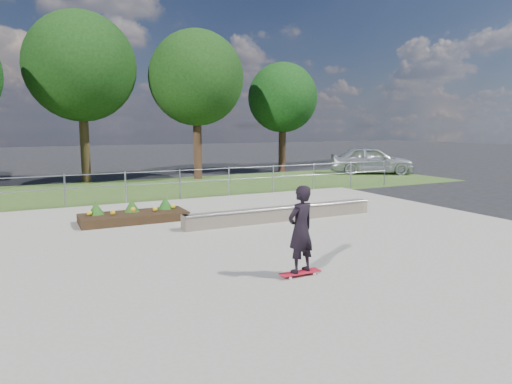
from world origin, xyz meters
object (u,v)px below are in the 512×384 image
skateboarder (301,230)px  parked_car (371,160)px  grind_ledge (282,214)px  planter_bed (134,215)px

skateboarder → parked_car: bearing=45.7°
grind_ledge → skateboarder: (-2.19, -4.49, 0.67)m
planter_bed → skateboarder: bearing=-74.9°
grind_ledge → skateboarder: skateboarder is taller
grind_ledge → planter_bed: planter_bed is taller
grind_ledge → skateboarder: 5.04m
planter_bed → parked_car: parked_car is taller
grind_ledge → parked_car: (11.47, 9.52, 0.55)m
planter_bed → skateboarder: size_ratio=1.78×
planter_bed → parked_car: size_ratio=0.63×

